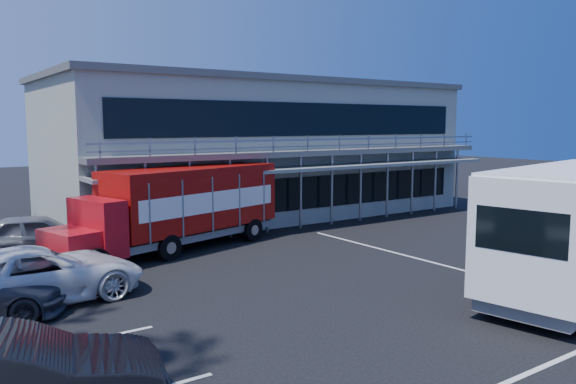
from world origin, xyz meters
TOP-DOWN VIEW (x-y plane):
  - ground at (0.00, 0.00)m, footprint 120.00×120.00m
  - building at (3.00, 14.94)m, footprint 22.40×12.00m
  - red_truck at (-4.64, 8.32)m, footprint 9.93×4.77m
  - white_van at (1.99, -3.83)m, footprint 8.08×4.07m
  - parked_car_c at (-10.62, 4.40)m, footprint 5.96×3.16m
  - parked_car_e at (-9.50, 10.32)m, footprint 5.12×2.99m

SIDE VIEW (x-z plane):
  - ground at x=0.00m, z-range 0.00..0.00m
  - parked_car_c at x=-10.62m, z-range 0.00..1.60m
  - parked_car_e at x=-9.50m, z-range 0.00..1.64m
  - red_truck at x=-4.64m, z-range 0.16..3.42m
  - white_van at x=1.99m, z-range 0.12..3.89m
  - building at x=3.00m, z-range 0.01..7.31m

